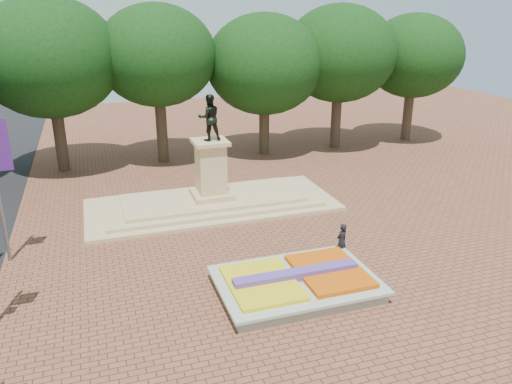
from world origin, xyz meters
TOP-DOWN VIEW (x-y plane):
  - ground at (0.00, 0.00)m, footprint 90.00×90.00m
  - flower_bed at (1.03, -2.00)m, footprint 6.30×4.30m
  - monument at (0.00, 8.00)m, footprint 14.00×6.00m
  - tree_row_back at (2.33, 18.00)m, footprint 44.80×8.80m
  - pedestrian at (4.02, -0.03)m, footprint 0.72×0.60m

SIDE VIEW (x-z plane):
  - ground at x=0.00m, z-range 0.00..0.00m
  - flower_bed at x=1.03m, z-range -0.08..0.83m
  - pedestrian at x=4.02m, z-range 0.00..1.68m
  - monument at x=0.00m, z-range -2.32..4.09m
  - tree_row_back at x=2.33m, z-range 1.46..11.89m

